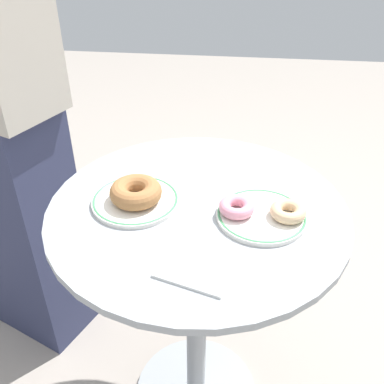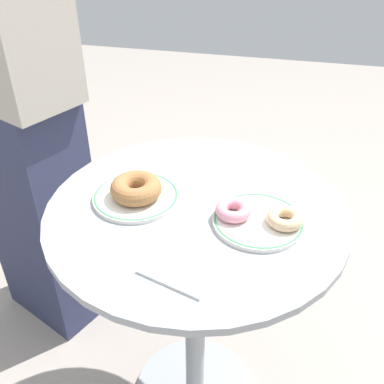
% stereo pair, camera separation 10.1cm
% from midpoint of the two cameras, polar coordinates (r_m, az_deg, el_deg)
% --- Properties ---
extents(cafe_table, '(0.68, 0.68, 0.74)m').
position_cam_midpoint_polar(cafe_table, '(1.17, 3.00, -11.80)').
color(cafe_table, '#999EA3').
rests_on(cafe_table, ground).
extents(plate_left, '(0.20, 0.20, 0.01)m').
position_cam_midpoint_polar(plate_left, '(1.03, -4.40, -0.60)').
color(plate_left, white).
rests_on(plate_left, cafe_table).
extents(plate_right, '(0.20, 0.20, 0.01)m').
position_cam_midpoint_polar(plate_right, '(0.97, 11.48, -3.73)').
color(plate_right, white).
rests_on(plate_right, cafe_table).
extents(donut_cinnamon, '(0.16, 0.16, 0.04)m').
position_cam_midpoint_polar(donut_cinnamon, '(1.01, -4.37, 0.40)').
color(donut_cinnamon, '#A36B3D').
rests_on(donut_cinnamon, plate_left).
extents(donut_glazed, '(0.08, 0.08, 0.03)m').
position_cam_midpoint_polar(donut_glazed, '(0.96, 14.85, -3.39)').
color(donut_glazed, '#E0B789').
rests_on(donut_glazed, plate_right).
extents(donut_pink_frosted, '(0.10, 0.10, 0.03)m').
position_cam_midpoint_polar(donut_pink_frosted, '(0.96, 8.35, -2.43)').
color(donut_pink_frosted, pink).
rests_on(donut_pink_frosted, plate_right).
extents(paper_napkin, '(0.17, 0.15, 0.01)m').
position_cam_midpoint_polar(paper_napkin, '(0.85, 2.35, -9.59)').
color(paper_napkin, white).
rests_on(paper_napkin, cafe_table).
extents(person_figure, '(0.45, 0.36, 1.64)m').
position_cam_midpoint_polar(person_figure, '(1.38, -19.76, 9.89)').
color(person_figure, '#2D3351').
rests_on(person_figure, ground).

